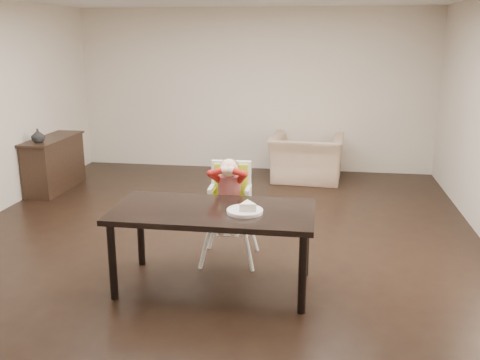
% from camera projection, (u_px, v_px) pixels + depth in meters
% --- Properties ---
extents(ground, '(7.00, 7.00, 0.00)m').
position_uv_depth(ground, '(214.00, 241.00, 6.02)').
color(ground, black).
rests_on(ground, ground).
extents(room_walls, '(6.02, 7.02, 2.71)m').
position_uv_depth(room_walls, '(212.00, 74.00, 5.54)').
color(room_walls, beige).
rests_on(room_walls, ground).
extents(dining_table, '(1.80, 0.90, 0.75)m').
position_uv_depth(dining_table, '(213.00, 218.00, 4.78)').
color(dining_table, black).
rests_on(dining_table, ground).
extents(high_chair, '(0.46, 0.46, 1.07)m').
position_uv_depth(high_chair, '(230.00, 189.00, 5.38)').
color(high_chair, white).
rests_on(high_chair, ground).
extents(plate, '(0.39, 0.39, 0.09)m').
position_uv_depth(plate, '(246.00, 209.00, 4.65)').
color(plate, white).
rests_on(plate, dining_table).
extents(armchair, '(1.16, 0.80, 0.98)m').
position_uv_depth(armchair, '(307.00, 151.00, 8.43)').
color(armchair, tan).
rests_on(armchair, ground).
extents(sideboard, '(0.44, 1.26, 0.79)m').
position_uv_depth(sideboard, '(54.00, 163.00, 7.98)').
color(sideboard, black).
rests_on(sideboard, ground).
extents(vase, '(0.19, 0.20, 0.19)m').
position_uv_depth(vase, '(38.00, 136.00, 7.49)').
color(vase, '#99999E').
rests_on(vase, sideboard).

